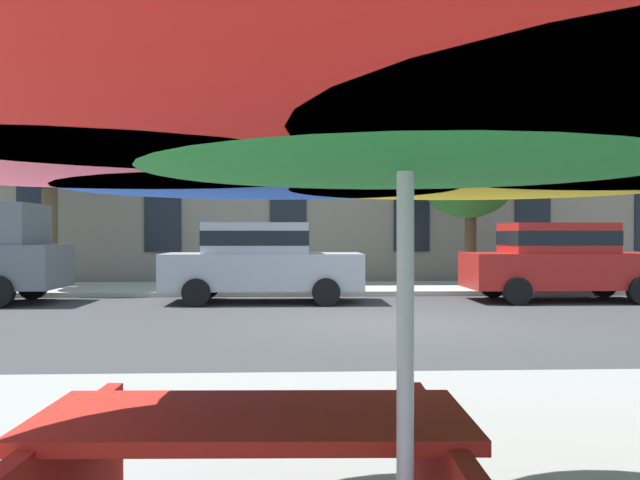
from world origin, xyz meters
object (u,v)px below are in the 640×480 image
street_tree_left (45,139)px  patio_umbrella (406,102)px  sedan_red (561,259)px  sedan_silver (261,260)px  picnic_table (253,479)px  street_tree_middle (469,169)px

street_tree_left → patio_umbrella: bearing=-66.3°
sedan_red → patio_umbrella: (-5.78, -12.70, 1.02)m
sedan_silver → sedan_red: size_ratio=1.00×
sedan_silver → patio_umbrella: patio_umbrella is taller
patio_umbrella → sedan_red: bearing=65.5°
sedan_silver → patio_umbrella: bearing=-85.3°
sedan_silver → patio_umbrella: 12.78m
sedan_red → picnic_table: size_ratio=2.38×
street_tree_left → patio_umbrella: 17.26m
sedan_red → street_tree_middle: (-1.38, 2.70, 2.33)m
sedan_red → patio_umbrella: patio_umbrella is taller
street_tree_middle → picnic_table: (-4.95, -14.86, -2.80)m
street_tree_middle → picnic_table: bearing=-108.4°
sedan_silver → sedan_red: (6.84, 0.00, 0.00)m
sedan_silver → street_tree_middle: size_ratio=0.92×
sedan_silver → street_tree_left: 7.24m
sedan_red → street_tree_left: bearing=166.7°
sedan_red → street_tree_middle: street_tree_middle is taller
street_tree_left → patio_umbrella: (6.88, -15.70, -2.07)m
street_tree_middle → patio_umbrella: (-4.40, -15.40, -1.31)m
sedan_red → picnic_table: (-6.34, -12.16, -0.46)m
street_tree_middle → sedan_red: bearing=-62.8°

